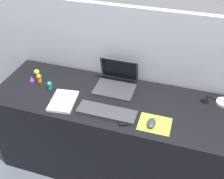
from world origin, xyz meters
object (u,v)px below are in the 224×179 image
(mouse, at_px, (151,123))
(cell_phone, at_px, (123,119))
(notebook_pad, at_px, (63,101))
(keyboard, at_px, (107,112))
(toy_figurine_purple, at_px, (32,79))
(toy_figurine_orange, at_px, (39,78))
(toy_figurine_lime, at_px, (37,72))
(toy_figurine_teal, at_px, (50,85))
(laptop, at_px, (117,80))

(mouse, relative_size, cell_phone, 0.75)
(cell_phone, height_order, notebook_pad, notebook_pad)
(keyboard, relative_size, cell_phone, 3.20)
(toy_figurine_purple, xyz_separation_m, toy_figurine_orange, (0.07, 0.01, 0.02))
(cell_phone, bearing_deg, notebook_pad, 152.23)
(notebook_pad, bearing_deg, cell_phone, -12.99)
(toy_figurine_lime, bearing_deg, mouse, -16.43)
(toy_figurine_teal, bearing_deg, cell_phone, -14.19)
(laptop, bearing_deg, cell_phone, -67.01)
(mouse, relative_size, toy_figurine_lime, 1.91)
(notebook_pad, bearing_deg, mouse, -11.41)
(toy_figurine_orange, bearing_deg, keyboard, -16.85)
(keyboard, bearing_deg, mouse, -4.59)
(toy_figurine_teal, bearing_deg, toy_figurine_purple, 165.02)
(mouse, distance_m, toy_figurine_teal, 0.83)
(laptop, height_order, toy_figurine_lime, laptop)
(cell_phone, bearing_deg, toy_figurine_purple, 143.13)
(laptop, relative_size, toy_figurine_purple, 7.05)
(laptop, bearing_deg, keyboard, -84.62)
(cell_phone, distance_m, toy_figurine_lime, 0.87)
(notebook_pad, bearing_deg, toy_figurine_orange, 141.38)
(keyboard, height_order, notebook_pad, same)
(toy_figurine_lime, xyz_separation_m, toy_figurine_teal, (0.19, -0.14, 0.01))
(toy_figurine_purple, relative_size, toy_figurine_teal, 0.66)
(keyboard, distance_m, toy_figurine_purple, 0.72)
(cell_phone, height_order, toy_figurine_orange, toy_figurine_orange)
(mouse, height_order, toy_figurine_teal, toy_figurine_teal)
(toy_figurine_purple, bearing_deg, toy_figurine_orange, 6.76)
(notebook_pad, bearing_deg, laptop, 36.74)
(cell_phone, xyz_separation_m, toy_figurine_lime, (-0.82, 0.30, 0.02))
(mouse, height_order, notebook_pad, mouse)
(laptop, bearing_deg, mouse, -45.45)
(laptop, relative_size, toy_figurine_lime, 5.98)
(keyboard, relative_size, toy_figurine_orange, 5.86)
(mouse, height_order, toy_figurine_orange, toy_figurine_orange)
(mouse, relative_size, toy_figurine_purple, 2.25)
(toy_figurine_lime, height_order, toy_figurine_teal, toy_figurine_teal)
(keyboard, height_order, mouse, mouse)
(toy_figurine_teal, distance_m, toy_figurine_orange, 0.14)
(keyboard, xyz_separation_m, toy_figurine_teal, (-0.51, 0.13, 0.02))
(laptop, xyz_separation_m, toy_figurine_purple, (-0.67, -0.14, -0.03))
(toy_figurine_lime, relative_size, toy_figurine_teal, 0.78)
(toy_figurine_lime, bearing_deg, cell_phone, -20.04)
(mouse, xyz_separation_m, toy_figurine_lime, (-1.01, 0.30, 0.00))
(laptop, relative_size, keyboard, 0.73)
(toy_figurine_purple, relative_size, toy_figurine_orange, 0.61)
(cell_phone, bearing_deg, toy_figurine_teal, 143.31)
(cell_phone, xyz_separation_m, toy_figurine_orange, (-0.75, 0.22, 0.03))
(cell_phone, xyz_separation_m, toy_figurine_teal, (-0.62, 0.16, 0.03))
(toy_figurine_purple, bearing_deg, notebook_pad, -25.00)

